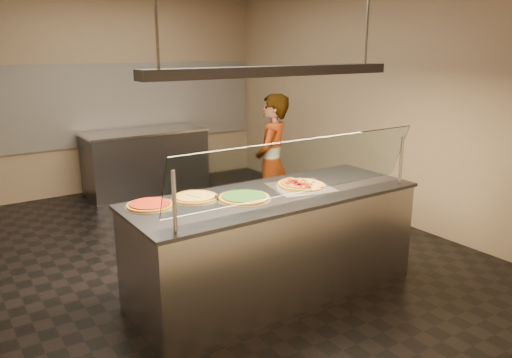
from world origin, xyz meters
TOP-DOWN VIEW (x-y plane):
  - ground at (0.00, 0.00)m, footprint 5.00×6.00m
  - wall_back at (0.00, 3.01)m, footprint 5.00×0.02m
  - wall_front at (0.00, -3.01)m, footprint 5.00×0.02m
  - wall_right at (2.51, 0.00)m, footprint 0.02×6.00m
  - tile_band at (0.00, 2.98)m, footprint 4.90×0.02m
  - serving_counter at (0.10, -1.17)m, footprint 2.55×0.94m
  - sneeze_guard at (0.10, -1.51)m, footprint 2.31×0.18m
  - perforated_tray at (0.40, -1.15)m, footprint 0.60×0.60m
  - half_pizza_pepperoni at (0.30, -1.15)m, footprint 0.29×0.45m
  - half_pizza_sausage at (0.50, -1.15)m, footprint 0.29×0.45m
  - pizza_spinach at (-0.21, -1.16)m, footprint 0.45×0.45m
  - pizza_cheese at (-0.54, -0.93)m, footprint 0.41×0.41m
  - pizza_tomato at (-0.92, -0.92)m, footprint 0.39×0.39m
  - pizza_spatula at (-0.51, -0.97)m, footprint 0.22×0.22m
  - prep_table at (0.41, 2.55)m, footprint 1.80×0.74m
  - worker at (0.99, 0.12)m, footprint 0.71×0.68m
  - heat_lamp_housing at (0.10, -1.17)m, footprint 2.30×0.18m
  - lamp_rod_right at (1.10, -1.17)m, footprint 0.02×0.02m

SIDE VIEW (x-z plane):
  - ground at x=0.00m, z-range -0.02..0.00m
  - serving_counter at x=0.10m, z-range 0.00..0.93m
  - prep_table at x=0.41m, z-range 0.00..0.93m
  - worker at x=0.99m, z-range 0.00..1.63m
  - perforated_tray at x=0.40m, z-range 0.93..0.94m
  - pizza_tomato at x=-0.92m, z-range 0.93..0.96m
  - pizza_cheese at x=-0.54m, z-range 0.93..0.96m
  - pizza_spinach at x=-0.21m, z-range 0.93..0.96m
  - half_pizza_sausage at x=0.50m, z-range 0.94..0.98m
  - pizza_spatula at x=-0.51m, z-range 0.95..0.97m
  - half_pizza_pepperoni at x=0.30m, z-range 0.94..0.99m
  - sneeze_guard at x=0.10m, z-range 0.96..1.49m
  - tile_band at x=0.00m, z-range 0.70..1.90m
  - wall_back at x=0.00m, z-range 0.00..3.00m
  - wall_front at x=0.00m, z-range 0.00..3.00m
  - wall_right at x=2.51m, z-range 0.00..3.00m
  - heat_lamp_housing at x=0.10m, z-range 1.91..1.99m
  - lamp_rod_right at x=1.10m, z-range 1.99..3.00m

